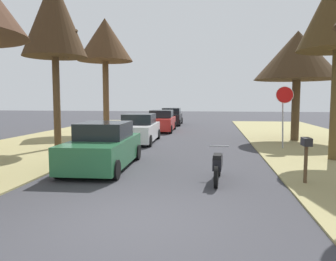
{
  "coord_description": "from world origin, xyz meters",
  "views": [
    {
      "loc": [
        1.6,
        -6.02,
        2.37
      ],
      "look_at": [
        -0.09,
        6.2,
        1.21
      ],
      "focal_mm": 35.23,
      "sensor_mm": 36.0,
      "label": 1
    }
  ],
  "objects_px": {
    "parked_sedan_green": "(103,147)",
    "parked_sedan_white": "(139,129)",
    "parked_sedan_black": "(171,117)",
    "parked_sedan_red": "(161,122)",
    "stop_sign_far": "(284,104)",
    "street_tree_left_mid_a": "(54,17)",
    "parked_motorcycle": "(218,165)",
    "curbside_mailbox": "(306,147)",
    "street_tree_right_mid_b": "(297,56)",
    "street_tree_left_mid_b": "(105,41)"
  },
  "relations": [
    {
      "from": "stop_sign_far",
      "to": "street_tree_right_mid_b",
      "type": "relative_size",
      "value": 0.48
    },
    {
      "from": "street_tree_right_mid_b",
      "to": "parked_sedan_black",
      "type": "height_order",
      "value": "street_tree_right_mid_b"
    },
    {
      "from": "parked_sedan_green",
      "to": "parked_sedan_white",
      "type": "height_order",
      "value": "same"
    },
    {
      "from": "street_tree_right_mid_b",
      "to": "stop_sign_far",
      "type": "bearing_deg",
      "value": -111.71
    },
    {
      "from": "parked_sedan_red",
      "to": "parked_sedan_black",
      "type": "height_order",
      "value": "same"
    },
    {
      "from": "street_tree_right_mid_b",
      "to": "parked_sedan_green",
      "type": "xyz_separation_m",
      "value": [
        -8.39,
        -8.55,
        -4.07
      ]
    },
    {
      "from": "stop_sign_far",
      "to": "curbside_mailbox",
      "type": "bearing_deg",
      "value": -96.29
    },
    {
      "from": "street_tree_right_mid_b",
      "to": "parked_motorcycle",
      "type": "bearing_deg",
      "value": -114.04
    },
    {
      "from": "stop_sign_far",
      "to": "street_tree_left_mid_a",
      "type": "relative_size",
      "value": 0.37
    },
    {
      "from": "parked_sedan_white",
      "to": "parked_motorcycle",
      "type": "xyz_separation_m",
      "value": [
        4.24,
        -8.3,
        -0.24
      ]
    },
    {
      "from": "parked_sedan_white",
      "to": "curbside_mailbox",
      "type": "xyz_separation_m",
      "value": [
        6.66,
        -8.32,
        0.33
      ]
    },
    {
      "from": "street_tree_left_mid_a",
      "to": "parked_sedan_red",
      "type": "bearing_deg",
      "value": 69.52
    },
    {
      "from": "street_tree_left_mid_b",
      "to": "parked_sedan_red",
      "type": "height_order",
      "value": "street_tree_left_mid_b"
    },
    {
      "from": "parked_sedan_black",
      "to": "parked_motorcycle",
      "type": "relative_size",
      "value": 2.17
    },
    {
      "from": "parked_sedan_black",
      "to": "curbside_mailbox",
      "type": "xyz_separation_m",
      "value": [
        6.49,
        -21.22,
        0.33
      ]
    },
    {
      "from": "parked_sedan_green",
      "to": "parked_sedan_red",
      "type": "height_order",
      "value": "same"
    },
    {
      "from": "parked_sedan_red",
      "to": "parked_sedan_white",
      "type": "bearing_deg",
      "value": -91.97
    },
    {
      "from": "stop_sign_far",
      "to": "parked_sedan_black",
      "type": "height_order",
      "value": "stop_sign_far"
    },
    {
      "from": "street_tree_right_mid_b",
      "to": "parked_sedan_black",
      "type": "bearing_deg",
      "value": 127.29
    },
    {
      "from": "curbside_mailbox",
      "to": "parked_sedan_white",
      "type": "bearing_deg",
      "value": 128.68
    },
    {
      "from": "parked_motorcycle",
      "to": "curbside_mailbox",
      "type": "bearing_deg",
      "value": -0.3
    },
    {
      "from": "parked_sedan_red",
      "to": "parked_sedan_black",
      "type": "xyz_separation_m",
      "value": [
        -0.05,
        6.36,
        0.0
      ]
    },
    {
      "from": "parked_sedan_green",
      "to": "parked_sedan_white",
      "type": "relative_size",
      "value": 1.0
    },
    {
      "from": "street_tree_left_mid_b",
      "to": "parked_sedan_black",
      "type": "bearing_deg",
      "value": 66.96
    },
    {
      "from": "parked_sedan_red",
      "to": "street_tree_left_mid_a",
      "type": "bearing_deg",
      "value": -110.48
    },
    {
      "from": "parked_sedan_black",
      "to": "parked_sedan_white",
      "type": "bearing_deg",
      "value": -90.76
    },
    {
      "from": "parked_sedan_red",
      "to": "curbside_mailbox",
      "type": "relative_size",
      "value": 3.51
    },
    {
      "from": "stop_sign_far",
      "to": "parked_sedan_black",
      "type": "xyz_separation_m",
      "value": [
        -7.23,
        14.46,
        -1.45
      ]
    },
    {
      "from": "parked_motorcycle",
      "to": "stop_sign_far",
      "type": "bearing_deg",
      "value": 64.86
    },
    {
      "from": "curbside_mailbox",
      "to": "street_tree_left_mid_b",
      "type": "bearing_deg",
      "value": 127.95
    },
    {
      "from": "stop_sign_far",
      "to": "parked_sedan_red",
      "type": "height_order",
      "value": "stop_sign_far"
    },
    {
      "from": "parked_sedan_black",
      "to": "curbside_mailbox",
      "type": "height_order",
      "value": "parked_sedan_black"
    },
    {
      "from": "street_tree_right_mid_b",
      "to": "parked_sedan_white",
      "type": "xyz_separation_m",
      "value": [
        -8.7,
        -1.7,
        -4.07
      ]
    },
    {
      "from": "street_tree_left_mid_b",
      "to": "parked_sedan_green",
      "type": "xyz_separation_m",
      "value": [
        3.69,
        -11.41,
        -5.67
      ]
    },
    {
      "from": "parked_sedan_green",
      "to": "street_tree_left_mid_b",
      "type": "bearing_deg",
      "value": 107.94
    },
    {
      "from": "parked_sedan_red",
      "to": "street_tree_left_mid_b",
      "type": "bearing_deg",
      "value": -151.13
    },
    {
      "from": "stop_sign_far",
      "to": "curbside_mailbox",
      "type": "xyz_separation_m",
      "value": [
        -0.75,
        -6.76,
        -1.12
      ]
    },
    {
      "from": "parked_sedan_red",
      "to": "parked_motorcycle",
      "type": "xyz_separation_m",
      "value": [
        4.01,
        -14.85,
        -0.24
      ]
    },
    {
      "from": "street_tree_right_mid_b",
      "to": "parked_sedan_green",
      "type": "height_order",
      "value": "street_tree_right_mid_b"
    },
    {
      "from": "stop_sign_far",
      "to": "parked_sedan_black",
      "type": "relative_size",
      "value": 0.66
    },
    {
      "from": "parked_sedan_green",
      "to": "parked_sedan_black",
      "type": "xyz_separation_m",
      "value": [
        -0.14,
        19.75,
        0.0
      ]
    },
    {
      "from": "street_tree_right_mid_b",
      "to": "parked_sedan_red",
      "type": "relative_size",
      "value": 1.37
    },
    {
      "from": "parked_sedan_green",
      "to": "parked_sedan_red",
      "type": "xyz_separation_m",
      "value": [
        -0.09,
        13.39,
        0.0
      ]
    },
    {
      "from": "parked_sedan_white",
      "to": "parked_motorcycle",
      "type": "bearing_deg",
      "value": -62.96
    },
    {
      "from": "street_tree_left_mid_a",
      "to": "parked_sedan_green",
      "type": "height_order",
      "value": "street_tree_left_mid_a"
    },
    {
      "from": "parked_sedan_green",
      "to": "curbside_mailbox",
      "type": "bearing_deg",
      "value": -12.99
    },
    {
      "from": "stop_sign_far",
      "to": "street_tree_left_mid_a",
      "type": "distance_m",
      "value": 11.52
    },
    {
      "from": "street_tree_left_mid_b",
      "to": "parked_sedan_black",
      "type": "relative_size",
      "value": 1.77
    },
    {
      "from": "parked_sedan_white",
      "to": "parked_sedan_black",
      "type": "distance_m",
      "value": 12.9
    },
    {
      "from": "curbside_mailbox",
      "to": "street_tree_right_mid_b",
      "type": "bearing_deg",
      "value": 78.48
    }
  ]
}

